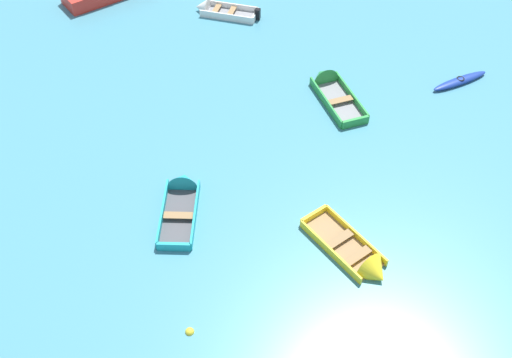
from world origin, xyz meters
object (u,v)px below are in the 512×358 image
Objects in this scene: rowboat_green_far_back at (329,86)px; rowboat_turquoise_near_camera at (182,194)px; mooring_buoy_far_field at (190,332)px; rowboat_white_far_left at (215,10)px; kayak_deep_blue_midfield_left at (460,81)px; rowboat_yellow_distant_center at (363,262)px.

rowboat_turquoise_near_camera is at bearing -120.10° from rowboat_green_far_back.
rowboat_white_far_left is at bearing 102.72° from mooring_buoy_far_field.
mooring_buoy_far_field is at bearing -77.28° from rowboat_white_far_left.
kayak_deep_blue_midfield_left is at bearing 16.57° from rowboat_green_far_back.
rowboat_turquoise_near_camera is at bearing 166.76° from rowboat_yellow_distant_center.
rowboat_green_far_back reaches higher than rowboat_yellow_distant_center.
rowboat_yellow_distant_center is at bearing 36.65° from mooring_buoy_far_field.
rowboat_turquoise_near_camera is 6.62m from mooring_buoy_far_field.
kayak_deep_blue_midfield_left is (11.92, 10.99, -0.03)m from rowboat_turquoise_near_camera.
mooring_buoy_far_field is at bearing -119.38° from kayak_deep_blue_midfield_left.
rowboat_white_far_left is (-2.54, 14.91, 0.01)m from rowboat_turquoise_near_camera.
rowboat_turquoise_near_camera is 1.05× the size of rowboat_white_far_left.
rowboat_yellow_distant_center is (2.84, -10.88, -0.03)m from rowboat_green_far_back.
rowboat_turquoise_near_camera reaches higher than mooring_buoy_far_field.
rowboat_turquoise_near_camera is 8.27m from rowboat_yellow_distant_center.
rowboat_white_far_left is at bearing 142.62° from rowboat_green_far_back.
mooring_buoy_far_field is (4.77, -21.14, -0.21)m from rowboat_white_far_left.
rowboat_turquoise_near_camera is 1.05× the size of rowboat_yellow_distant_center.
rowboat_white_far_left reaches higher than mooring_buoy_far_field.
rowboat_green_far_back is 1.10× the size of rowboat_white_far_left.
kayak_deep_blue_midfield_left is (14.46, -3.93, -0.05)m from rowboat_white_far_left.
rowboat_white_far_left is at bearing 99.68° from rowboat_turquoise_near_camera.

